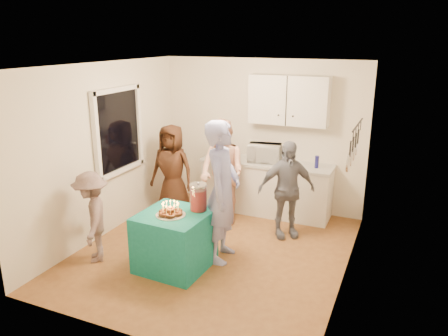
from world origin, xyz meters
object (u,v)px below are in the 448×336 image
at_px(woman_back_left, 172,170).
at_px(child_near_left, 92,217).
at_px(counter, 266,188).
at_px(man_birthday, 222,192).
at_px(party_table, 175,241).
at_px(woman_back_right, 286,190).
at_px(microwave, 264,153).
at_px(punch_jar, 198,198).
at_px(woman_back_center, 222,172).

xyz_separation_m(woman_back_left, child_near_left, (-0.16, -1.86, -0.15)).
height_order(counter, man_birthday, man_birthday).
height_order(party_table, woman_back_right, woman_back_right).
bearing_deg(party_table, counter, 77.75).
bearing_deg(microwave, punch_jar, -106.03).
bearing_deg(woman_back_center, woman_back_left, -158.54).
xyz_separation_m(woman_back_center, child_near_left, (-1.09, -1.85, -0.23)).
bearing_deg(microwave, counter, -10.07).
xyz_separation_m(punch_jar, child_near_left, (-1.34, -0.51, -0.30)).
height_order(counter, woman_back_center, woman_back_center).
distance_m(party_table, man_birthday, 0.89).
distance_m(punch_jar, man_birthday, 0.34).
distance_m(man_birthday, woman_back_center, 1.21).
xyz_separation_m(counter, woman_back_center, (-0.51, -0.70, 0.43)).
bearing_deg(woman_back_center, child_near_left, -98.21).
distance_m(counter, woman_back_center, 0.97).
xyz_separation_m(man_birthday, child_near_left, (-1.57, -0.75, -0.34)).
distance_m(party_table, woman_back_center, 1.66).
relative_size(counter, microwave, 4.09).
height_order(punch_jar, man_birthday, man_birthday).
bearing_deg(counter, party_table, -102.25).
relative_size(woman_back_right, child_near_left, 1.19).
distance_m(woman_back_left, woman_back_right, 2.02).
xyz_separation_m(punch_jar, woman_back_right, (0.83, 1.26, -0.18)).
height_order(woman_back_left, woman_back_center, woman_back_center).
height_order(man_birthday, woman_back_center, man_birthday).
bearing_deg(woman_back_left, man_birthday, -40.77).
distance_m(counter, woman_back_left, 1.64).
relative_size(man_birthday, woman_back_left, 1.24).
bearing_deg(party_table, woman_back_right, 54.59).
xyz_separation_m(woman_back_center, woman_back_right, (1.09, -0.08, -0.11)).
bearing_deg(woman_back_right, child_near_left, -174.77).
bearing_deg(microwave, man_birthday, -99.39).
bearing_deg(punch_jar, microwave, 84.04).
distance_m(microwave, woman_back_center, 0.87).
bearing_deg(punch_jar, man_birthday, 45.67).
relative_size(woman_back_left, woman_back_right, 1.04).
distance_m(microwave, child_near_left, 3.02).
bearing_deg(party_table, microwave, 78.86).
xyz_separation_m(party_table, woman_back_center, (-0.02, 1.59, 0.48)).
bearing_deg(woman_back_left, party_table, -61.92).
distance_m(counter, woman_back_right, 1.02).
relative_size(microwave, child_near_left, 0.43).
relative_size(counter, woman_back_center, 1.28).
height_order(woman_back_left, child_near_left, woman_back_left).
height_order(man_birthday, woman_back_left, man_birthday).
xyz_separation_m(man_birthday, woman_back_left, (-1.42, 1.12, -0.19)).
relative_size(party_table, woman_back_right, 0.57).
height_order(man_birthday, child_near_left, man_birthday).
distance_m(woman_back_center, woman_back_right, 1.10).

